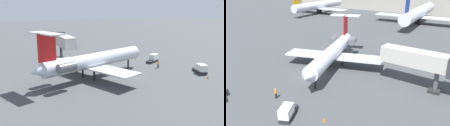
{
  "view_description": "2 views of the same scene",
  "coord_description": "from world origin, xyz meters",
  "views": [
    {
      "loc": [
        -41.36,
        25.03,
        13.33
      ],
      "look_at": [
        -1.08,
        3.53,
        2.97
      ],
      "focal_mm": 40.65,
      "sensor_mm": 36.0,
      "label": 1
    },
    {
      "loc": [
        26.44,
        -29.01,
        17.31
      ],
      "look_at": [
        3.64,
        4.28,
        2.02
      ],
      "focal_mm": 36.2,
      "sensor_mm": 36.0,
      "label": 2
    }
  ],
  "objects": [
    {
      "name": "ground_plane",
      "position": [
        0.0,
        0.0,
        -0.05
      ],
      "size": [
        400.0,
        400.0,
        0.1
      ],
      "primitive_type": "cube",
      "color": "#424447"
    },
    {
      "name": "traffic_cone_mid",
      "position": [
        11.14,
        -9.78,
        0.28
      ],
      "size": [
        0.36,
        0.36,
        0.55
      ],
      "color": "orange",
      "rests_on": "ground_plane"
    },
    {
      "name": "baggage_tug_trailing",
      "position": [
        -6.15,
        -14.03,
        0.84
      ],
      "size": [
        4.24,
        2.73,
        1.9
      ],
      "color": "#262628",
      "rests_on": "ground_plane"
    },
    {
      "name": "traffic_cone_near",
      "position": [
        -9.65,
        -12.19,
        0.28
      ],
      "size": [
        0.36,
        0.36,
        0.55
      ],
      "color": "orange",
      "rests_on": "ground_plane"
    },
    {
      "name": "regional_jet",
      "position": [
        1.04,
        6.48,
        3.39
      ],
      "size": [
        20.41,
        26.36,
        9.23
      ],
      "color": "silver",
      "rests_on": "ground_plane"
    },
    {
      "name": "ground_crew_marshaller",
      "position": [
        1.42,
        -9.25,
        0.86
      ],
      "size": [
        0.45,
        0.47,
        1.69
      ],
      "color": "black",
      "rests_on": "ground_plane"
    },
    {
      "name": "baggage_tug_lead",
      "position": [
        6.69,
        -11.88,
        0.84
      ],
      "size": [
        3.06,
        4.2,
        1.9
      ],
      "color": "#262628",
      "rests_on": "ground_plane"
    },
    {
      "name": "jet_bridge",
      "position": [
        19.21,
        6.59,
        4.91
      ],
      "size": [
        13.42,
        3.55,
        6.63
      ],
      "color": "#B7B2A8",
      "rests_on": "ground_plane"
    }
  ]
}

